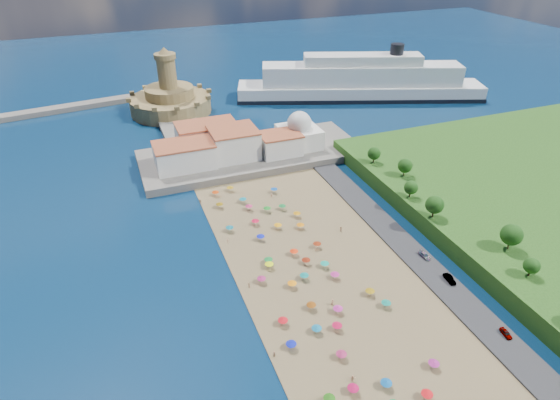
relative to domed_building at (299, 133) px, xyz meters
name	(u,v)px	position (x,y,z in m)	size (l,w,h in m)	color
ground	(298,270)	(-30.00, -71.00, -8.97)	(700.00, 700.00, 0.00)	#071938
terrace	(252,154)	(-20.00, 2.00, -7.47)	(90.00, 36.00, 3.00)	#59544C
jetty	(183,132)	(-42.00, 37.00, -7.77)	(18.00, 70.00, 2.40)	#59544C
waterfront_buildings	(220,144)	(-33.05, 2.64, -1.10)	(57.00, 29.00, 11.00)	silver
domed_building	(299,133)	(0.00, 0.00, 0.00)	(16.00, 16.00, 15.00)	silver
fortress	(170,100)	(-42.00, 67.00, -2.29)	(40.00, 40.00, 32.40)	#99834C
cruise_ship	(361,83)	(57.96, 51.89, -0.39)	(131.72, 62.91, 28.99)	black
beach_parasols	(312,290)	(-30.90, -81.96, -6.83)	(31.37, 117.89, 2.20)	gray
beachgoers	(298,275)	(-31.54, -74.05, -7.86)	(38.51, 103.25, 1.86)	tan
parked_cars	(452,281)	(6.00, -91.62, -7.62)	(2.12, 35.77, 1.45)	gray
hillside_trees	(471,222)	(19.59, -80.26, 1.08)	(15.42, 107.50, 7.68)	#382314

